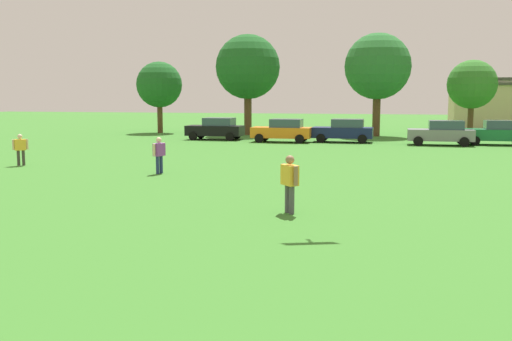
# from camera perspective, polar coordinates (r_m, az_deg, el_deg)

# --- Properties ---
(ground_plane) EXTENTS (160.00, 160.00, 0.00)m
(ground_plane) POSITION_cam_1_polar(r_m,az_deg,el_deg) (30.32, 6.18, 1.20)
(ground_plane) COLOR #387528
(adult_bystander) EXTENTS (0.58, 0.63, 1.65)m
(adult_bystander) POSITION_cam_1_polar(r_m,az_deg,el_deg) (15.92, 3.42, -0.86)
(adult_bystander) COLOR #4C4C51
(adult_bystander) RESTS_ON ground
(bystander_near_trees) EXTENTS (0.43, 0.71, 1.56)m
(bystander_near_trees) POSITION_cam_1_polar(r_m,az_deg,el_deg) (24.50, -9.74, 1.84)
(bystander_near_trees) COLOR navy
(bystander_near_trees) RESTS_ON ground
(bystander_midfield) EXTENTS (0.61, 0.51, 1.51)m
(bystander_midfield) POSITION_cam_1_polar(r_m,az_deg,el_deg) (29.23, -22.65, 2.20)
(bystander_midfield) COLOR #3F3833
(bystander_midfield) RESTS_ON ground
(parked_car_black_0) EXTENTS (4.30, 2.02, 1.68)m
(parked_car_black_0) POSITION_cam_1_polar(r_m,az_deg,el_deg) (43.52, -4.05, 4.24)
(parked_car_black_0) COLOR black
(parked_car_black_0) RESTS_ON ground
(parked_car_orange_1) EXTENTS (4.30, 2.02, 1.68)m
(parked_car_orange_1) POSITION_cam_1_polar(r_m,az_deg,el_deg) (41.10, 2.73, 4.06)
(parked_car_orange_1) COLOR orange
(parked_car_orange_1) RESTS_ON ground
(parked_car_navy_2) EXTENTS (4.30, 2.02, 1.68)m
(parked_car_navy_2) POSITION_cam_1_polar(r_m,az_deg,el_deg) (41.47, 8.85, 4.01)
(parked_car_navy_2) COLOR #141E4C
(parked_car_navy_2) RESTS_ON ground
(parked_car_gray_3) EXTENTS (4.30, 2.02, 1.68)m
(parked_car_gray_3) POSITION_cam_1_polar(r_m,az_deg,el_deg) (40.42, 18.21, 3.64)
(parked_car_gray_3) COLOR slate
(parked_car_gray_3) RESTS_ON ground
(parked_car_green_4) EXTENTS (4.30, 2.02, 1.68)m
(parked_car_green_4) POSITION_cam_1_polar(r_m,az_deg,el_deg) (42.04, 23.19, 3.55)
(parked_car_green_4) COLOR #196B38
(parked_car_green_4) RESTS_ON ground
(tree_far_left) EXTENTS (4.13, 4.13, 6.43)m
(tree_far_left) POSITION_cam_1_polar(r_m,az_deg,el_deg) (52.45, -9.72, 8.50)
(tree_far_left) COLOR brown
(tree_far_left) RESTS_ON ground
(tree_left) EXTENTS (5.49, 5.49, 8.55)m
(tree_left) POSITION_cam_1_polar(r_m,az_deg,el_deg) (49.01, -0.83, 10.37)
(tree_left) COLOR brown
(tree_left) RESTS_ON ground
(tree_center) EXTENTS (5.44, 5.44, 8.48)m
(tree_center) POSITION_cam_1_polar(r_m,az_deg,el_deg) (48.37, 12.16, 10.19)
(tree_center) COLOR brown
(tree_center) RESTS_ON ground
(tree_right) EXTENTS (4.07, 4.07, 6.33)m
(tree_right) POSITION_cam_1_polar(r_m,az_deg,el_deg) (51.00, 20.94, 8.08)
(tree_right) COLOR brown
(tree_right) RESTS_ON ground
(house_left) EXTENTS (9.20, 7.02, 4.60)m
(house_left) POSITION_cam_1_polar(r_m,az_deg,el_deg) (61.91, 23.16, 5.96)
(house_left) COLOR beige
(house_left) RESTS_ON ground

